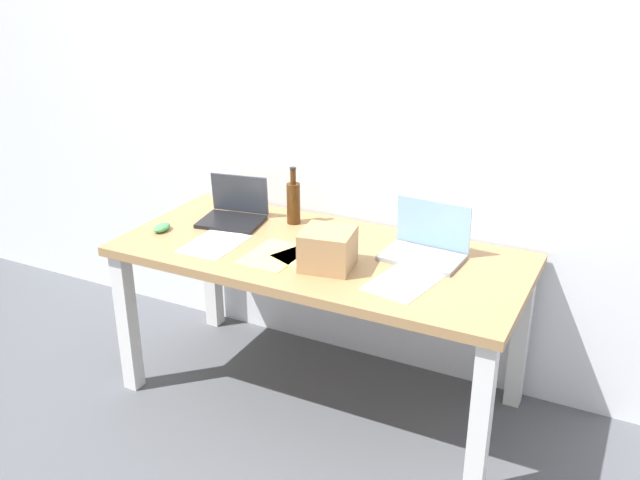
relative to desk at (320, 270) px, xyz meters
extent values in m
plane|color=#515459|center=(0.00, 0.00, -0.63)|extent=(8.00, 8.00, 0.00)
cube|color=white|center=(0.00, 0.45, 0.67)|extent=(5.20, 0.08, 2.60)
cube|color=#A37A4C|center=(0.00, 0.00, 0.07)|extent=(1.74, 0.79, 0.04)
cube|color=silver|center=(-0.81, -0.33, -0.29)|extent=(0.07, 0.07, 0.68)
cube|color=silver|center=(0.81, -0.33, -0.29)|extent=(0.07, 0.07, 0.68)
cube|color=silver|center=(-0.81, 0.33, -0.29)|extent=(0.07, 0.07, 0.68)
cube|color=silver|center=(0.81, 0.33, -0.29)|extent=(0.07, 0.07, 0.68)
cube|color=black|center=(-0.51, 0.10, 0.10)|extent=(0.31, 0.26, 0.02)
cube|color=#333842|center=(-0.53, 0.21, 0.20)|extent=(0.28, 0.07, 0.18)
cube|color=gray|center=(0.41, 0.11, 0.10)|extent=(0.34, 0.22, 0.02)
cube|color=#8CB7EA|center=(0.42, 0.21, 0.21)|extent=(0.32, 0.04, 0.21)
cylinder|color=#47280F|center=(-0.26, 0.24, 0.19)|extent=(0.06, 0.06, 0.19)
cylinder|color=#47280F|center=(-0.26, 0.24, 0.32)|extent=(0.03, 0.03, 0.07)
cylinder|color=black|center=(-0.26, 0.24, 0.36)|extent=(0.03, 0.03, 0.01)
ellipsoid|color=#4C9E56|center=(-0.74, -0.12, 0.11)|extent=(0.06, 0.10, 0.03)
cube|color=tan|center=(0.10, -0.13, 0.17)|extent=(0.23, 0.23, 0.16)
cube|color=white|center=(-0.44, -0.14, 0.09)|extent=(0.22, 0.30, 0.00)
cube|color=white|center=(0.42, -0.13, 0.09)|extent=(0.26, 0.33, 0.00)
cube|color=#F4E06B|center=(-0.01, -0.05, 0.09)|extent=(0.31, 0.35, 0.00)
cube|color=#F4E06B|center=(-0.15, -0.13, 0.09)|extent=(0.21, 0.30, 0.00)
camera|label=1|loc=(1.22, -2.44, 1.29)|focal=39.51mm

